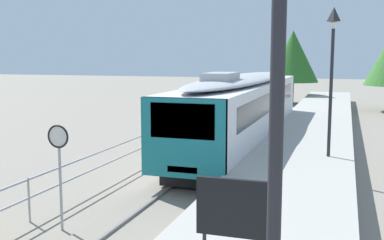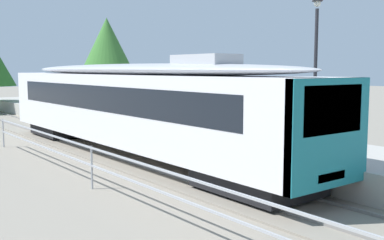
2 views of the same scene
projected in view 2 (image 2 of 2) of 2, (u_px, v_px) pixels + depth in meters
The scene contains 6 objects.
ground_plane at pixel (87, 181), 14.30m from camera, with size 160.00×160.00×0.00m, color gray.
track_rails at pixel (167, 167), 16.11m from camera, with size 3.20×60.00×0.14m.
commuter_train at pixel (131, 103), 17.82m from camera, with size 2.82×18.61×3.74m.
station_platform at pixel (236, 146), 18.02m from camera, with size 3.90×60.00×0.90m, color #A8A59E.
platform_lamp_mid_platform at pixel (316, 35), 15.93m from camera, with size 0.34×0.34×5.35m.
tree_behind_station_far at pixel (107, 51), 37.97m from camera, with size 5.33×5.33×7.60m.
Camera 2 is at (-8.91, 8.89, 3.45)m, focal length 43.27 mm.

